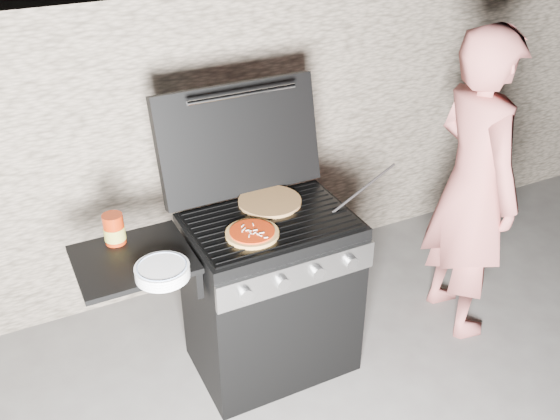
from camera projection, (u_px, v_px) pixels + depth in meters
name	position (u px, v px, depth m)	size (l,w,h in m)	color
ground	(272.00, 359.00, 3.44)	(50.00, 50.00, 0.00)	#4F4B48
stone_wall	(196.00, 140.00, 3.79)	(8.00, 0.35, 1.80)	tan
gas_grill	(226.00, 309.00, 3.11)	(1.34, 0.79, 0.91)	black
pizza_topped	(252.00, 233.00, 2.85)	(0.25, 0.25, 0.03)	#B58C35
pizza_plain	(270.00, 201.00, 3.11)	(0.32, 0.32, 0.02)	#DDA95C
sauce_jar	(114.00, 229.00, 2.79)	(0.09, 0.09, 0.14)	maroon
blue_carton	(115.00, 226.00, 2.82)	(0.06, 0.04, 0.13)	#0723A7
plate_stack	(162.00, 271.00, 2.59)	(0.23, 0.23, 0.05)	white
person	(473.00, 187.00, 3.33)	(0.64, 0.42, 1.75)	#C0625D
tongs	(365.00, 187.00, 3.15)	(0.01, 0.01, 0.50)	black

